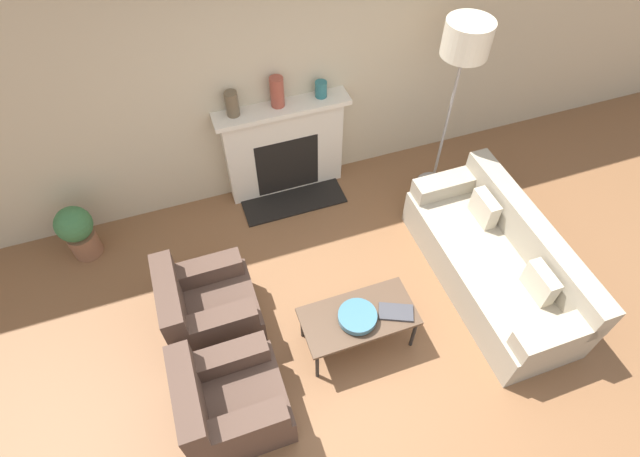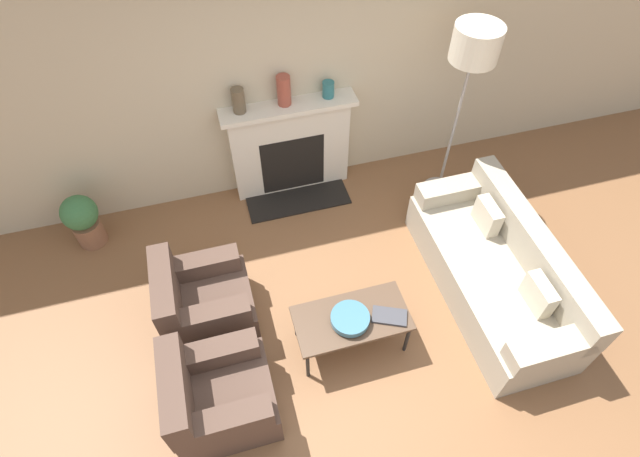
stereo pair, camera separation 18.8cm
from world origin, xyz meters
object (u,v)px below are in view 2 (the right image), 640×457
(book, at_px, (389,316))
(mantel_vase_center_left, at_px, (284,90))
(armchair_near, at_px, (217,397))
(mantel_vase_center_right, at_px, (328,89))
(floor_lamp, at_px, (473,56))
(couch, at_px, (496,271))
(potted_plant, at_px, (83,219))
(fireplace, at_px, (291,149))
(bowl, at_px, (350,319))
(mantel_vase_left, at_px, (238,101))
(coffee_table, at_px, (352,320))
(armchair_far, at_px, (203,303))

(book, distance_m, mantel_vase_center_left, 2.34)
(armchair_near, height_order, book, armchair_near)
(mantel_vase_center_left, xyz_separation_m, mantel_vase_center_right, (0.45, 0.00, -0.07))
(floor_lamp, bearing_deg, couch, -93.47)
(couch, height_order, potted_plant, couch)
(armchair_near, relative_size, potted_plant, 1.28)
(fireplace, bearing_deg, mantel_vase_center_left, 153.40)
(bowl, height_order, floor_lamp, floor_lamp)
(book, bearing_deg, fireplace, 122.99)
(mantel_vase_left, xyz_separation_m, mantel_vase_center_left, (0.44, 0.00, 0.03))
(armchair_near, height_order, coffee_table, armchair_near)
(mantel_vase_center_right, height_order, potted_plant, mantel_vase_center_right)
(fireplace, distance_m, mantel_vase_center_right, 0.78)
(mantel_vase_left, relative_size, mantel_vase_center_left, 0.81)
(bowl, bearing_deg, book, -8.46)
(armchair_near, distance_m, potted_plant, 2.38)
(mantel_vase_left, bearing_deg, floor_lamp, -14.88)
(couch, xyz_separation_m, potted_plant, (-3.70, 1.66, 0.04))
(armchair_near, xyz_separation_m, bowl, (1.17, 0.27, 0.19))
(fireplace, height_order, couch, fireplace)
(coffee_table, xyz_separation_m, floor_lamp, (1.56, 1.54, 1.29))
(mantel_vase_left, xyz_separation_m, potted_plant, (-1.73, -0.24, -0.91))
(floor_lamp, xyz_separation_m, mantel_vase_center_right, (-1.16, 0.55, -0.49))
(book, height_order, mantel_vase_left, mantel_vase_left)
(bowl, bearing_deg, floor_lamp, 44.63)
(floor_lamp, distance_m, mantel_vase_center_left, 1.75)
(couch, height_order, bowl, couch)
(bowl, distance_m, floor_lamp, 2.54)
(armchair_far, relative_size, potted_plant, 1.28)
(couch, relative_size, armchair_far, 2.54)
(floor_lamp, height_order, mantel_vase_left, floor_lamp)
(armchair_far, xyz_separation_m, bowl, (1.17, -0.60, 0.19))
(fireplace, xyz_separation_m, armchair_far, (-1.17, -1.50, -0.24))
(floor_lamp, bearing_deg, mantel_vase_left, 165.12)
(potted_plant, bearing_deg, mantel_vase_center_right, 5.34)
(armchair_near, relative_size, book, 2.41)
(couch, distance_m, mantel_vase_center_left, 2.63)
(coffee_table, relative_size, mantel_vase_left, 3.86)
(armchair_near, relative_size, bowl, 2.43)
(couch, xyz_separation_m, mantel_vase_left, (-1.97, 1.91, 0.95))
(fireplace, bearing_deg, mantel_vase_left, 178.24)
(coffee_table, bearing_deg, mantel_vase_center_left, 91.46)
(fireplace, height_order, potted_plant, fireplace)
(armchair_far, bearing_deg, floor_lamp, -70.70)
(coffee_table, distance_m, bowl, 0.10)
(bowl, bearing_deg, mantel_vase_center_right, 78.67)
(book, xyz_separation_m, mantel_vase_center_left, (-0.35, 2.16, 0.82))
(fireplace, xyz_separation_m, book, (0.32, -2.15, -0.09))
(armchair_far, height_order, floor_lamp, floor_lamp)
(couch, distance_m, mantel_vase_center_right, 2.37)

